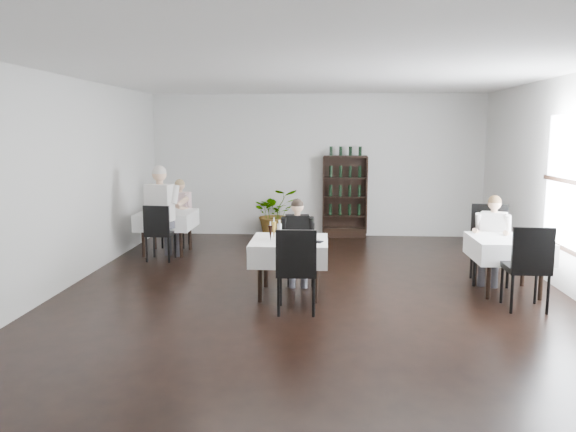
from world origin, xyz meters
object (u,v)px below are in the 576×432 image
Objects in this scene: potted_tree at (275,213)px; diner_main at (297,235)px; wine_shelf at (345,197)px; main_table at (290,250)px.

potted_tree is 3.69m from diner_main.
potted_tree is at bearing -175.51° from wine_shelf.
main_table is (-0.90, -4.31, -0.23)m from wine_shelf.
diner_main is at bearing 82.04° from main_table.
wine_shelf is 1.50m from potted_tree.
main_table is 0.59m from diner_main.
wine_shelf is at bearing 78.22° from main_table.
diner_main reaches higher than potted_tree.
potted_tree is at bearing 97.56° from main_table.
main_table is at bearing -101.78° from wine_shelf.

